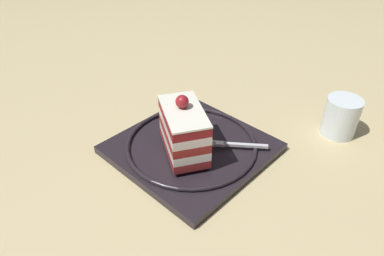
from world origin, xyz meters
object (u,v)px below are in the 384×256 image
at_px(cake_slice, 184,130).
at_px(fork, 231,144).
at_px(dessert_plate, 192,147).
at_px(drink_glass_near, 340,118).

xyz_separation_m(cake_slice, fork, (0.06, -0.05, -0.04)).
bearing_deg(fork, dessert_plate, 125.53).
relative_size(dessert_plate, cake_slice, 1.92).
distance_m(cake_slice, drink_glass_near, 0.29).
bearing_deg(fork, drink_glass_near, -29.22).
bearing_deg(dessert_plate, cake_slice, -168.55).
relative_size(cake_slice, drink_glass_near, 1.71).
relative_size(fork, drink_glass_near, 1.32).
xyz_separation_m(dessert_plate, fork, (0.04, -0.05, 0.01)).
height_order(dessert_plate, cake_slice, cake_slice).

